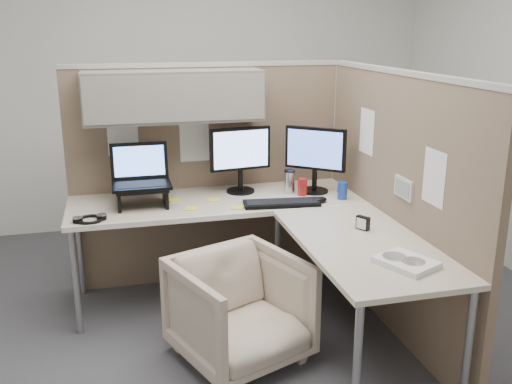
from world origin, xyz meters
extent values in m
plane|color=#3F3F44|center=(0.00, 0.00, 0.00)|extent=(4.50, 4.50, 0.00)
cube|color=#806954|center=(-0.10, 0.90, 0.80)|extent=(2.00, 0.05, 1.60)
cube|color=#A8A399|center=(-0.10, 0.90, 1.61)|extent=(2.00, 0.06, 0.03)
cube|color=slate|center=(-0.35, 0.75, 1.42)|extent=(1.20, 0.34, 0.34)
cube|color=gray|center=(-0.35, 0.57, 1.42)|extent=(1.18, 0.01, 0.30)
plane|color=white|center=(-0.70, 0.87, 1.15)|extent=(0.26, 0.00, 0.26)
plane|color=white|center=(-0.20, 0.87, 1.08)|extent=(0.26, 0.00, 0.26)
cube|color=#806954|center=(0.90, -0.10, 0.80)|extent=(0.05, 2.00, 1.60)
cube|color=#A8A399|center=(0.90, -0.10, 1.61)|extent=(0.06, 2.00, 0.03)
cube|color=#A8A399|center=(0.90, 0.90, 0.80)|extent=(0.06, 0.06, 1.60)
cube|color=silver|center=(0.87, -0.25, 0.96)|extent=(0.02, 0.20, 0.12)
cube|color=gray|center=(0.86, -0.25, 0.96)|extent=(0.00, 0.16, 0.09)
plane|color=white|center=(0.87, 0.30, 1.20)|extent=(0.00, 0.26, 0.26)
plane|color=white|center=(0.87, -0.55, 1.10)|extent=(0.00, 0.26, 0.26)
cube|color=beige|center=(-0.10, 0.54, 0.71)|extent=(2.00, 0.68, 0.03)
cube|color=beige|center=(0.54, -0.45, 0.71)|extent=(0.68, 1.30, 0.03)
cube|color=white|center=(-0.10, 0.20, 0.71)|extent=(2.00, 0.02, 0.03)
cylinder|color=gray|center=(-1.05, 0.25, 0.35)|extent=(0.04, 0.04, 0.70)
cylinder|color=gray|center=(-1.05, 0.83, 0.35)|extent=(0.04, 0.04, 0.70)
cylinder|color=gray|center=(0.25, -1.05, 0.35)|extent=(0.04, 0.04, 0.70)
cylinder|color=gray|center=(0.83, -1.05, 0.35)|extent=(0.04, 0.04, 0.70)
cylinder|color=gray|center=(0.25, 0.25, 0.35)|extent=(0.04, 0.04, 0.70)
imported|color=#C5B09D|center=(-0.13, -0.28, 0.34)|extent=(0.85, 0.82, 0.68)
cylinder|color=black|center=(0.09, 0.68, 0.74)|extent=(0.20, 0.20, 0.02)
cylinder|color=black|center=(0.09, 0.68, 0.82)|extent=(0.04, 0.04, 0.15)
cube|color=black|center=(0.09, 0.68, 1.05)|extent=(0.44, 0.09, 0.30)
cube|color=#89A7EE|center=(0.10, 0.66, 1.05)|extent=(0.40, 0.06, 0.26)
cylinder|color=black|center=(0.61, 0.55, 0.74)|extent=(0.20, 0.20, 0.02)
cylinder|color=black|center=(0.61, 0.55, 0.82)|extent=(0.04, 0.04, 0.15)
cube|color=black|center=(0.61, 0.55, 1.05)|extent=(0.36, 0.31, 0.30)
cube|color=#567CEA|center=(0.59, 0.54, 1.05)|extent=(0.31, 0.26, 0.26)
cube|color=black|center=(-0.61, 0.51, 0.86)|extent=(0.33, 0.27, 0.02)
cube|color=black|center=(-0.76, 0.51, 0.80)|extent=(0.02, 0.24, 0.13)
cube|color=black|center=(-0.46, 0.51, 0.80)|extent=(0.02, 0.24, 0.13)
cube|color=black|center=(-0.61, 0.51, 0.87)|extent=(0.38, 0.27, 0.02)
cube|color=black|center=(-0.61, 0.67, 1.00)|extent=(0.38, 0.06, 0.24)
cube|color=#598CF2|center=(-0.61, 0.66, 1.00)|extent=(0.33, 0.04, 0.20)
cube|color=black|center=(0.29, 0.31, 0.74)|extent=(0.52, 0.23, 0.02)
ellipsoid|color=black|center=(0.55, 0.30, 0.75)|extent=(0.12, 0.08, 0.04)
cylinder|color=silver|center=(0.43, 0.57, 0.81)|extent=(0.07, 0.07, 0.16)
cylinder|color=black|center=(0.43, 0.57, 0.89)|extent=(0.08, 0.08, 0.01)
cylinder|color=#1E3FA5|center=(0.73, 0.34, 0.79)|extent=(0.07, 0.07, 0.12)
cylinder|color=#B21E1E|center=(0.50, 0.49, 0.79)|extent=(0.07, 0.07, 0.12)
cube|color=yellow|center=(-0.40, 0.59, 0.73)|extent=(0.10, 0.10, 0.01)
cube|color=yellow|center=(-0.30, 0.37, 0.73)|extent=(0.08, 0.08, 0.01)
cube|color=yellow|center=(-0.01, 0.31, 0.73)|extent=(0.10, 0.10, 0.01)
cube|color=yellow|center=(-0.13, 0.52, 0.73)|extent=(0.10, 0.10, 0.01)
torus|color=black|center=(-0.94, 0.28, 0.74)|extent=(0.18, 0.18, 0.02)
cylinder|color=black|center=(-1.01, 0.27, 0.75)|extent=(0.06, 0.06, 0.03)
cylinder|color=black|center=(-0.87, 0.29, 0.75)|extent=(0.06, 0.06, 0.03)
cube|color=white|center=(0.61, -0.80, 0.74)|extent=(0.31, 0.34, 0.03)
cylinder|color=silver|center=(0.63, -0.83, 0.76)|extent=(0.12, 0.12, 0.00)
cylinder|color=silver|center=(0.57, -0.75, 0.76)|extent=(0.12, 0.12, 0.00)
cube|color=black|center=(0.61, -0.26, 0.77)|extent=(0.07, 0.08, 0.08)
cube|color=white|center=(0.60, -0.27, 0.77)|extent=(0.04, 0.05, 0.06)
camera|label=1|loc=(-0.76, -3.15, 1.87)|focal=40.00mm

